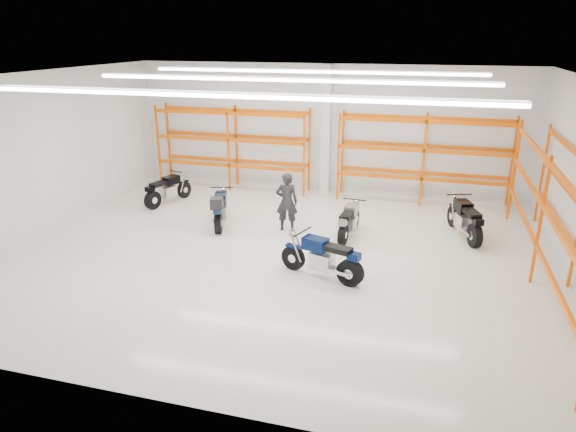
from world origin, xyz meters
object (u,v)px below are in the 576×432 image
(motorcycle_main, at_px, (325,259))
(motorcycle_back_a, at_px, (166,190))
(motorcycle_back_b, at_px, (220,209))
(motorcycle_back_d, at_px, (465,220))
(structural_column, at_px, (326,130))
(motorcycle_back_c, at_px, (349,222))
(standing_man, at_px, (287,202))

(motorcycle_main, distance_m, motorcycle_back_a, 7.50)
(motorcycle_main, xyz_separation_m, motorcycle_back_b, (-3.70, 2.57, 0.04))
(motorcycle_back_d, distance_m, structural_column, 6.02)
(motorcycle_back_c, bearing_deg, motorcycle_back_a, 168.13)
(structural_column, bearing_deg, standing_man, -93.88)
(structural_column, bearing_deg, motorcycle_back_d, -35.19)
(motorcycle_back_b, height_order, structural_column, structural_column)
(motorcycle_back_c, relative_size, standing_man, 1.14)
(motorcycle_main, distance_m, motorcycle_back_d, 4.86)
(motorcycle_back_a, distance_m, structural_column, 5.88)
(motorcycle_back_a, relative_size, standing_man, 1.16)
(motorcycle_back_b, bearing_deg, motorcycle_back_a, 149.39)
(motorcycle_back_a, height_order, motorcycle_back_b, motorcycle_back_b)
(motorcycle_back_b, xyz_separation_m, structural_column, (2.27, 4.34, 1.71))
(motorcycle_main, height_order, standing_man, standing_man)
(motorcycle_back_a, xyz_separation_m, standing_man, (4.57, -1.28, 0.39))
(motorcycle_main, distance_m, structural_column, 7.27)
(motorcycle_back_a, relative_size, structural_column, 0.45)
(motorcycle_back_b, relative_size, motorcycle_back_d, 1.00)
(motorcycle_main, bearing_deg, motorcycle_back_c, 87.46)
(motorcycle_back_a, xyz_separation_m, structural_column, (4.85, 2.81, 1.78))
(motorcycle_back_a, bearing_deg, motorcycle_back_c, -11.87)
(motorcycle_main, relative_size, standing_man, 1.22)
(motorcycle_main, bearing_deg, motorcycle_back_b, 145.21)
(motorcycle_back_c, bearing_deg, motorcycle_back_d, 14.92)
(motorcycle_main, xyz_separation_m, motorcycle_back_d, (3.28, 3.59, 0.01))
(motorcycle_back_c, relative_size, motorcycle_back_d, 0.91)
(motorcycle_back_c, distance_m, structural_column, 4.79)
(motorcycle_back_a, xyz_separation_m, motorcycle_back_c, (6.40, -1.35, -0.02))
(motorcycle_back_a, height_order, structural_column, structural_column)
(motorcycle_main, height_order, motorcycle_back_a, motorcycle_main)
(motorcycle_back_b, relative_size, motorcycle_back_c, 1.09)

